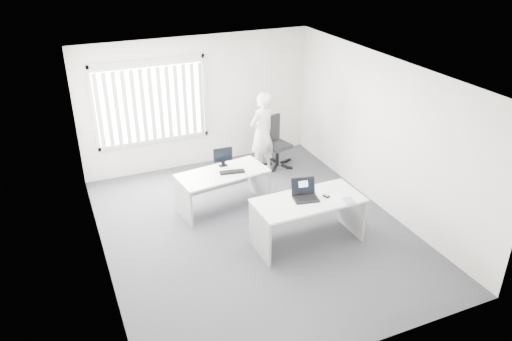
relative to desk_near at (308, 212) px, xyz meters
name	(u,v)px	position (x,y,z in m)	size (l,w,h in m)	color
ground	(254,230)	(-0.67, 0.67, -0.58)	(6.00, 6.00, 0.00)	#46464D
wall_back	(198,103)	(-0.67, 3.67, 0.82)	(5.00, 0.02, 2.80)	white
wall_front	(359,260)	(-0.67, -2.33, 0.82)	(5.00, 0.02, 2.80)	white
wall_left	(95,186)	(-3.17, 0.67, 0.82)	(0.02, 6.00, 2.80)	white
wall_right	(382,134)	(1.83, 0.67, 0.82)	(0.02, 6.00, 2.80)	white
ceiling	(254,72)	(-0.67, 0.67, 2.22)	(5.00, 6.00, 0.02)	silver
window	(151,102)	(-1.67, 3.63, 0.97)	(2.32, 0.06, 1.76)	beige
blinds	(152,105)	(-1.67, 3.57, 0.94)	(2.20, 0.10, 1.50)	silver
desk_near	(308,212)	(0.00, 0.00, 0.00)	(1.78, 0.85, 0.81)	white
desk_far	(223,183)	(-0.90, 1.60, -0.05)	(1.71, 0.97, 0.74)	white
office_chair	(276,151)	(0.80, 2.89, -0.24)	(0.77, 0.77, 1.11)	black
person	(262,133)	(0.39, 2.71, 0.30)	(0.64, 0.42, 1.77)	white
laptop	(306,191)	(-0.04, 0.02, 0.38)	(0.40, 0.35, 0.31)	black
paper_sheet	(335,198)	(0.42, -0.13, 0.23)	(0.32, 0.22, 0.00)	white
mouse	(326,196)	(0.30, -0.04, 0.25)	(0.06, 0.11, 0.04)	#B3B2B5
booklet	(349,201)	(0.57, -0.30, 0.23)	(0.16, 0.22, 0.01)	silver
keyboard	(232,172)	(-0.74, 1.53, 0.17)	(0.45, 0.15, 0.02)	black
monitor	(223,157)	(-0.79, 1.85, 0.34)	(0.36, 0.11, 0.36)	black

